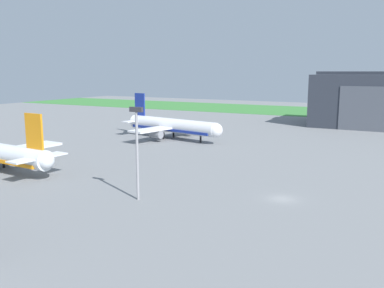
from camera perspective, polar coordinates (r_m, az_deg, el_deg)
ground_plane at (r=71.05m, az=12.36°, el=-7.44°), size 440.00×440.00×0.00m
grass_field_strip at (r=224.60m, az=23.54°, el=3.81°), size 440.00×56.00×0.08m
airliner_far_left at (r=130.00m, az=-2.76°, el=2.51°), size 37.43×31.29×13.89m
apron_light_mast at (r=67.51m, az=-7.62°, el=-0.11°), size 2.40×0.50×15.41m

